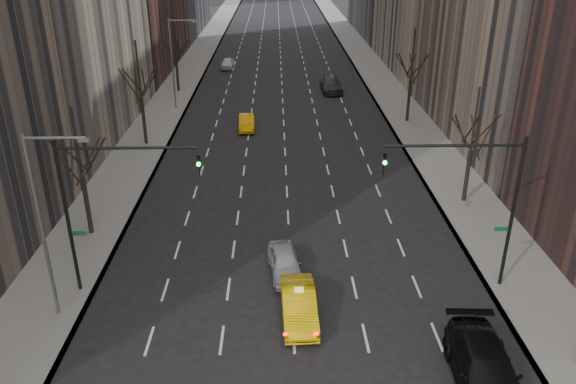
{
  "coord_description": "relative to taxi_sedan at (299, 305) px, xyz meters",
  "views": [
    {
      "loc": [
        -0.7,
        -12.2,
        16.59
      ],
      "look_at": [
        -0.09,
        16.29,
        3.5
      ],
      "focal_mm": 35.0,
      "sensor_mm": 36.0,
      "label": 1
    }
  ],
  "objects": [
    {
      "name": "traffic_mast_left",
      "position": [
        -9.39,
        2.46,
        4.74
      ],
      "size": [
        6.69,
        0.39,
        8.0
      ],
      "color": "black",
      "rests_on": "ground"
    },
    {
      "name": "streetlight_far",
      "position": [
        -11.12,
        35.46,
        4.88
      ],
      "size": [
        2.83,
        0.22,
        9.0
      ],
      "color": "slate",
      "rests_on": "ground"
    },
    {
      "name": "taxi_sedan",
      "position": [
        0.0,
        0.0,
        0.0
      ],
      "size": [
        1.75,
        4.57,
        1.49
      ],
      "primitive_type": "imported",
      "rotation": [
        0.0,
        0.0,
        0.04
      ],
      "color": "#E6BA04",
      "rests_on": "ground"
    },
    {
      "name": "parked_suv_black",
      "position": [
        7.22,
        -4.66,
        0.13
      ],
      "size": [
        2.81,
        6.13,
        1.74
      ],
      "primitive_type": "imported",
      "rotation": [
        0.0,
        0.0,
        -0.06
      ],
      "color": "black",
      "rests_on": "ground"
    },
    {
      "name": "sidewalk_left",
      "position": [
        -12.53,
        60.46,
        -0.67
      ],
      "size": [
        4.5,
        320.0,
        0.15
      ],
      "primitive_type": "cube",
      "color": "slate",
      "rests_on": "ground"
    },
    {
      "name": "tree_rw_c",
      "position": [
        11.72,
        30.46,
        3.29
      ],
      "size": [
        3.36,
        3.5,
        8.74
      ],
      "color": "black",
      "rests_on": "ground"
    },
    {
      "name": "sidewalk_right",
      "position": [
        11.97,
        60.46,
        -0.67
      ],
      "size": [
        4.5,
        320.0,
        0.15
      ],
      "primitive_type": "cube",
      "color": "slate",
      "rests_on": "ground"
    },
    {
      "name": "far_suv_grey",
      "position": [
        5.37,
        42.32,
        0.07
      ],
      "size": [
        2.44,
        5.66,
        1.62
      ],
      "primitive_type": "imported",
      "rotation": [
        0.0,
        0.0,
        0.03
      ],
      "color": "#2E2D32",
      "rests_on": "ground"
    },
    {
      "name": "tree_lw_b",
      "position": [
        -12.28,
        8.46,
        2.98
      ],
      "size": [
        3.36,
        3.5,
        7.82
      ],
      "color": "black",
      "rests_on": "ground"
    },
    {
      "name": "tree_lw_d",
      "position": [
        -12.28,
        42.46,
        2.82
      ],
      "size": [
        3.36,
        3.5,
        7.36
      ],
      "color": "black",
      "rests_on": "ground"
    },
    {
      "name": "far_car_white",
      "position": [
        -7.57,
        54.91,
        -0.06
      ],
      "size": [
        1.75,
        4.06,
        1.36
      ],
      "primitive_type": "imported",
      "rotation": [
        0.0,
        0.0,
        -0.04
      ],
      "color": "silver",
      "rests_on": "ground"
    },
    {
      "name": "silver_sedan_ahead",
      "position": [
        -0.6,
        3.85,
        -0.06
      ],
      "size": [
        2.11,
        4.17,
        1.36
      ],
      "primitive_type": "imported",
      "rotation": [
        0.0,
        0.0,
        0.13
      ],
      "color": "#A1A4A9",
      "rests_on": "ground"
    },
    {
      "name": "tree_lw_c",
      "position": [
        -12.28,
        24.46,
        3.29
      ],
      "size": [
        3.36,
        3.5,
        8.74
      ],
      "color": "black",
      "rests_on": "ground"
    },
    {
      "name": "traffic_mast_right",
      "position": [
        8.83,
        2.46,
        4.74
      ],
      "size": [
        6.69,
        0.39,
        8.0
      ],
      "color": "black",
      "rests_on": "ground"
    },
    {
      "name": "streetlight_near",
      "position": [
        -11.12,
        0.46,
        4.88
      ],
      "size": [
        2.83,
        0.22,
        9.0
      ],
      "color": "slate",
      "rests_on": "ground"
    },
    {
      "name": "far_taxi",
      "position": [
        -3.76,
        28.57,
        -0.08
      ],
      "size": [
        1.56,
        4.08,
        1.33
      ],
      "primitive_type": "imported",
      "rotation": [
        0.0,
        0.0,
        0.04
      ],
      "color": "#FFA205",
      "rests_on": "ground"
    },
    {
      "name": "tree_rw_b",
      "position": [
        11.72,
        12.46,
        2.98
      ],
      "size": [
        3.36,
        3.5,
        7.82
      ],
      "color": "black",
      "rests_on": "ground"
    }
  ]
}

